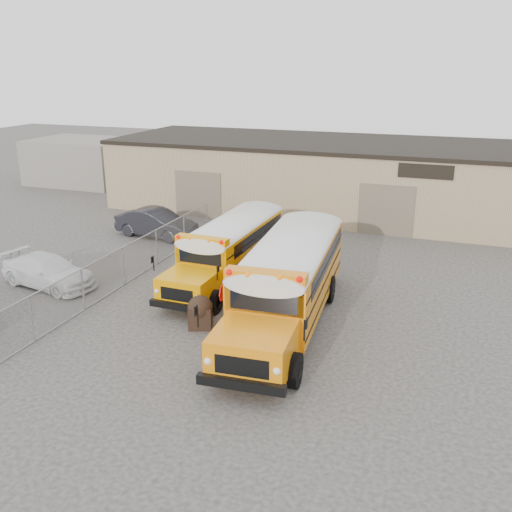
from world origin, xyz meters
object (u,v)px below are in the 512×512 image
(tarp_bundle, at_px, (200,311))
(school_bus_left, at_px, (272,215))
(car_white, at_px, (48,271))
(school_bus_right, at_px, (318,228))
(car_dark, at_px, (157,223))

(tarp_bundle, bearing_deg, school_bus_left, 94.63)
(tarp_bundle, xyz_separation_m, car_white, (-8.31, 1.55, 0.03))
(school_bus_left, height_order, tarp_bundle, school_bus_left)
(school_bus_right, bearing_deg, car_white, -147.07)
(school_bus_right, xyz_separation_m, car_white, (-10.73, -6.95, -1.21))
(school_bus_left, distance_m, car_dark, 6.77)
(school_bus_right, bearing_deg, tarp_bundle, -105.85)
(school_bus_right, height_order, car_white, school_bus_right)
(tarp_bundle, xyz_separation_m, car_dark, (-7.52, 9.99, 0.15))
(car_white, bearing_deg, school_bus_right, -46.57)
(car_white, xyz_separation_m, car_dark, (0.79, 8.44, 0.11))
(school_bus_left, xyz_separation_m, car_white, (-7.40, -9.66, -0.92))
(school_bus_right, bearing_deg, school_bus_left, 140.76)
(tarp_bundle, bearing_deg, car_dark, 126.98)
(school_bus_right, relative_size, car_dark, 2.32)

